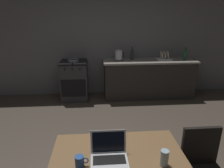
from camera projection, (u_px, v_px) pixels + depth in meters
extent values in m
plane|color=#473D33|center=(103.00, 162.00, 2.81)|extent=(12.00, 12.00, 0.00)
cube|color=slate|center=(111.00, 41.00, 4.90)|extent=(6.40, 0.10, 2.60)
cube|color=#282623|center=(148.00, 79.00, 4.92)|extent=(2.10, 0.60, 0.86)
cube|color=gray|center=(149.00, 61.00, 4.77)|extent=(2.16, 0.64, 0.04)
cube|color=#2D2D30|center=(75.00, 81.00, 4.79)|extent=(0.60, 0.60, 0.86)
cube|color=black|center=(73.00, 62.00, 4.65)|extent=(0.60, 0.60, 0.04)
cube|color=black|center=(74.00, 88.00, 4.53)|extent=(0.54, 0.01, 0.40)
cylinder|color=black|center=(65.00, 69.00, 4.36)|extent=(0.04, 0.02, 0.04)
cylinder|color=black|center=(72.00, 69.00, 4.38)|extent=(0.04, 0.02, 0.04)
cylinder|color=black|center=(80.00, 69.00, 4.39)|extent=(0.04, 0.02, 0.04)
cube|color=brown|center=(119.00, 161.00, 1.79)|extent=(1.20, 0.85, 0.04)
cylinder|color=brown|center=(65.00, 168.00, 2.22)|extent=(0.05, 0.05, 0.69)
cylinder|color=brown|center=(163.00, 163.00, 2.30)|extent=(0.05, 0.05, 0.69)
cube|color=black|center=(200.00, 146.00, 2.06)|extent=(0.38, 0.04, 0.42)
cube|color=silver|center=(109.00, 162.00, 1.75)|extent=(0.32, 0.22, 0.02)
cube|color=black|center=(109.00, 160.00, 1.76)|extent=(0.28, 0.12, 0.00)
cube|color=silver|center=(108.00, 141.00, 1.84)|extent=(0.32, 0.06, 0.21)
cube|color=black|center=(108.00, 142.00, 1.83)|extent=(0.29, 0.05, 0.18)
cylinder|color=black|center=(119.00, 60.00, 4.71)|extent=(0.18, 0.18, 0.02)
cylinder|color=#B2B5BA|center=(119.00, 55.00, 4.67)|extent=(0.17, 0.17, 0.22)
cylinder|color=#B2B5BA|center=(119.00, 50.00, 4.63)|extent=(0.10, 0.10, 0.02)
cube|color=black|center=(123.00, 54.00, 4.67)|extent=(0.02, 0.02, 0.15)
cylinder|color=#19592D|center=(185.00, 55.00, 4.74)|extent=(0.07, 0.07, 0.21)
cone|color=#19592D|center=(186.00, 50.00, 4.70)|extent=(0.07, 0.07, 0.06)
cylinder|color=black|center=(186.00, 48.00, 4.69)|extent=(0.03, 0.03, 0.02)
cylinder|color=gray|center=(73.00, 61.00, 4.62)|extent=(0.24, 0.24, 0.01)
torus|color=gray|center=(73.00, 60.00, 4.61)|extent=(0.25, 0.25, 0.02)
cylinder|color=black|center=(72.00, 63.00, 4.42)|extent=(0.02, 0.18, 0.02)
cylinder|color=#264C8C|center=(80.00, 161.00, 1.70)|extent=(0.08, 0.08, 0.10)
torus|color=#264C8C|center=(86.00, 160.00, 1.70)|extent=(0.05, 0.01, 0.05)
cylinder|color=#99B7C6|center=(164.00, 158.00, 1.70)|extent=(0.07, 0.07, 0.14)
cube|color=silver|center=(164.00, 59.00, 4.79)|extent=(0.34, 0.26, 0.03)
cylinder|color=beige|center=(161.00, 55.00, 4.75)|extent=(0.04, 0.18, 0.18)
cylinder|color=beige|center=(164.00, 55.00, 4.75)|extent=(0.04, 0.18, 0.18)
cylinder|color=beige|center=(167.00, 55.00, 4.76)|extent=(0.04, 0.18, 0.18)
cylinder|color=#2D2D33|center=(132.00, 55.00, 4.78)|extent=(0.08, 0.08, 0.21)
cone|color=#2D2D33|center=(132.00, 49.00, 4.73)|extent=(0.08, 0.08, 0.06)
cylinder|color=black|center=(132.00, 48.00, 4.72)|extent=(0.03, 0.03, 0.02)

